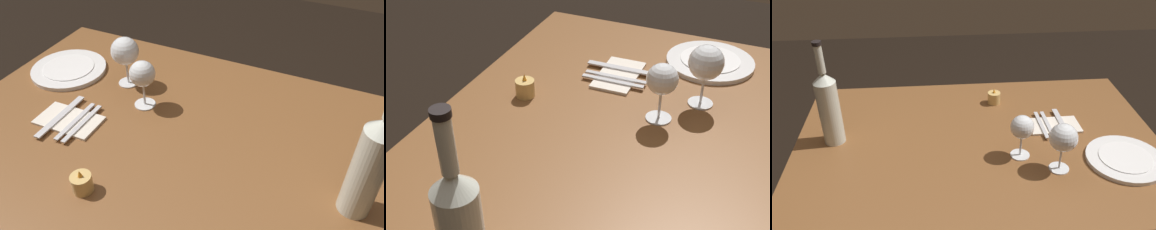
{
  "view_description": "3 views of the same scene",
  "coord_description": "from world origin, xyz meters",
  "views": [
    {
      "loc": [
        -0.41,
        0.72,
        1.47
      ],
      "look_at": [
        -0.07,
        -0.01,
        0.82
      ],
      "focal_mm": 35.96,
      "sensor_mm": 36.0,
      "label": 1
    },
    {
      "loc": [
        -0.97,
        -0.34,
        1.49
      ],
      "look_at": [
        -0.08,
        0.04,
        0.84
      ],
      "focal_mm": 49.47,
      "sensor_mm": 36.0,
      "label": 2
    },
    {
      "loc": [
        -0.16,
        -1.2,
        1.6
      ],
      "look_at": [
        -0.05,
        0.02,
        0.84
      ],
      "focal_mm": 38.8,
      "sensor_mm": 36.0,
      "label": 3
    }
  ],
  "objects": [
    {
      "name": "dinner_plate",
      "position": [
        0.47,
        -0.15,
        0.75
      ],
      "size": [
        0.26,
        0.26,
        0.02
      ],
      "color": "white",
      "rests_on": "dining_table"
    },
    {
      "name": "folded_napkin",
      "position": [
        0.29,
        0.08,
        0.74
      ],
      "size": [
        0.19,
        0.11,
        0.01
      ],
      "color": "silver",
      "rests_on": "dining_table"
    },
    {
      "name": "votive_candle",
      "position": [
        0.09,
        0.27,
        0.76
      ],
      "size": [
        0.05,
        0.05,
        0.07
      ],
      "color": "#DBB266",
      "rests_on": "dining_table"
    },
    {
      "name": "fork_inner",
      "position": [
        0.27,
        0.08,
        0.75
      ],
      "size": [
        0.02,
        0.18,
        0.0
      ],
      "color": "silver",
      "rests_on": "folded_napkin"
    },
    {
      "name": "fork_outer",
      "position": [
        0.24,
        0.08,
        0.75
      ],
      "size": [
        0.02,
        0.18,
        0.0
      ],
      "color": "silver",
      "rests_on": "folded_napkin"
    },
    {
      "name": "wine_glass_right",
      "position": [
        0.24,
        -0.17,
        0.86
      ],
      "size": [
        0.09,
        0.09,
        0.17
      ],
      "color": "white",
      "rests_on": "dining_table"
    },
    {
      "name": "dining_table",
      "position": [
        0.0,
        0.0,
        0.65
      ],
      "size": [
        1.3,
        0.9,
        0.74
      ],
      "color": "brown",
      "rests_on": "ground"
    },
    {
      "name": "table_knife",
      "position": [
        0.32,
        0.08,
        0.75
      ],
      "size": [
        0.02,
        0.21,
        0.0
      ],
      "color": "silver",
      "rests_on": "folded_napkin"
    },
    {
      "name": "wine_glass_left",
      "position": [
        0.13,
        -0.09,
        0.85
      ],
      "size": [
        0.08,
        0.08,
        0.16
      ],
      "color": "white",
      "rests_on": "dining_table"
    },
    {
      "name": "wine_bottle",
      "position": [
        -0.51,
        0.05,
        0.88
      ],
      "size": [
        0.07,
        0.07,
        0.38
      ],
      "color": "silver",
      "rests_on": "dining_table"
    }
  ]
}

